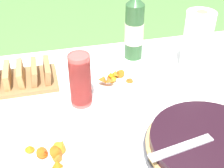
{
  "coord_description": "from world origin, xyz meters",
  "views": [
    {
      "loc": [
        -0.16,
        -0.71,
        1.35
      ],
      "look_at": [
        0.05,
        0.14,
        0.75
      ],
      "focal_mm": 50.0,
      "sensor_mm": 36.0,
      "label": 1
    }
  ],
  "objects": [
    {
      "name": "snack_plate_right",
      "position": [
        0.08,
        0.23,
        0.71
      ],
      "size": [
        0.2,
        0.2,
        0.06
      ],
      "color": "white",
      "rests_on": "tablecloth"
    },
    {
      "name": "snack_plate_left",
      "position": [
        -0.2,
        -0.09,
        0.71
      ],
      "size": [
        0.21,
        0.21,
        0.06
      ],
      "color": "white",
      "rests_on": "tablecloth"
    },
    {
      "name": "cup_stack",
      "position": [
        -0.06,
        0.14,
        0.79
      ],
      "size": [
        0.07,
        0.07,
        0.19
      ],
      "color": "#E04C47",
      "rests_on": "tablecloth"
    },
    {
      "name": "tablecloth",
      "position": [
        0.0,
        0.0,
        0.68
      ],
      "size": [
        1.52,
        1.1,
        0.1
      ],
      "color": "white",
      "rests_on": "garden_table"
    },
    {
      "name": "paper_towel_roll",
      "position": [
        0.41,
        0.26,
        0.81
      ],
      "size": [
        0.11,
        0.11,
        0.24
      ],
      "color": "white",
      "rests_on": "tablecloth"
    },
    {
      "name": "garden_table",
      "position": [
        0.0,
        0.0,
        0.63
      ],
      "size": [
        1.51,
        1.09,
        0.69
      ],
      "color": "brown",
      "rests_on": "ground_plane"
    },
    {
      "name": "berry_tart",
      "position": [
        0.25,
        -0.17,
        0.72
      ],
      "size": [
        0.36,
        0.36,
        0.06
      ],
      "color": "#38383D",
      "rests_on": "tablecloth"
    },
    {
      "name": "bread_board",
      "position": [
        -0.25,
        0.32,
        0.72
      ],
      "size": [
        0.26,
        0.18,
        0.07
      ],
      "color": "olive",
      "rests_on": "tablecloth"
    },
    {
      "name": "serving_knife",
      "position": [
        0.28,
        -0.17,
        0.76
      ],
      "size": [
        0.37,
        0.09,
        0.01
      ],
      "rotation": [
        0.0,
        0.0,
        3.32
      ],
      "color": "silver",
      "rests_on": "berry_tart"
    },
    {
      "name": "cider_bottle_green",
      "position": [
        0.21,
        0.41,
        0.83
      ],
      "size": [
        0.08,
        0.08,
        0.35
      ],
      "color": "#2D562D",
      "rests_on": "tablecloth"
    }
  ]
}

